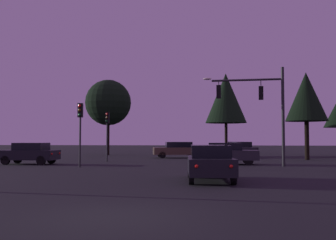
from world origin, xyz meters
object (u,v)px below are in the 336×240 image
(tree_behind_sign, at_px, (108,103))
(traffic_light_corner_right, at_px, (80,122))
(car_parked_lot, at_px, (177,149))
(tree_center_horizon, at_px, (306,97))
(car_crossing_left, at_px, (227,153))
(car_crossing_right, at_px, (30,153))
(car_far_lane, at_px, (240,149))
(traffic_signal_mast_arm, at_px, (260,101))
(tree_right_cluster, at_px, (226,98))
(traffic_light_corner_left, at_px, (107,126))
(car_nearside_lane, at_px, (210,162))

(tree_behind_sign, bearing_deg, traffic_light_corner_right, -79.51)
(car_parked_lot, xyz_separation_m, tree_center_horizon, (11.46, -2.30, 4.64))
(car_crossing_left, relative_size, car_crossing_right, 1.08)
(car_far_lane, relative_size, car_parked_lot, 0.94)
(traffic_signal_mast_arm, bearing_deg, traffic_light_corner_right, -167.79)
(tree_right_cluster, bearing_deg, car_crossing_right, -121.55)
(traffic_light_corner_left, relative_size, tree_center_horizon, 0.52)
(car_crossing_left, relative_size, car_far_lane, 0.96)
(tree_behind_sign, distance_m, tree_right_cluster, 14.86)
(traffic_light_corner_right, height_order, tree_center_horizon, tree_center_horizon)
(traffic_signal_mast_arm, bearing_deg, tree_center_horizon, 60.95)
(car_parked_lot, height_order, tree_center_horizon, tree_center_horizon)
(car_parked_lot, relative_size, tree_right_cluster, 0.48)
(traffic_light_corner_left, bearing_deg, car_far_lane, 41.35)
(traffic_light_corner_left, height_order, car_parked_lot, traffic_light_corner_left)
(car_crossing_right, bearing_deg, car_parked_lot, 49.43)
(car_far_lane, bearing_deg, car_parked_lot, -158.60)
(car_nearside_lane, xyz_separation_m, tree_behind_sign, (-11.89, 26.67, 5.11))
(traffic_light_corner_right, xyz_separation_m, tree_center_horizon, (16.31, 11.24, 2.55))
(traffic_light_corner_right, distance_m, car_nearside_lane, 11.25)
(tree_right_cluster, bearing_deg, tree_behind_sign, -154.07)
(car_crossing_right, bearing_deg, car_far_lane, 40.85)
(car_parked_lot, height_order, tree_behind_sign, tree_behind_sign)
(car_crossing_left, bearing_deg, car_crossing_right, -173.57)
(traffic_light_corner_left, relative_size, traffic_light_corner_right, 0.97)
(car_nearside_lane, height_order, car_far_lane, same)
(car_crossing_left, bearing_deg, traffic_signal_mast_arm, -36.87)
(car_crossing_right, distance_m, tree_right_cluster, 28.05)
(traffic_light_corner_right, height_order, car_crossing_right, traffic_light_corner_right)
(car_far_lane, distance_m, tree_behind_sign, 15.75)
(traffic_signal_mast_arm, height_order, tree_center_horizon, tree_center_horizon)
(car_nearside_lane, bearing_deg, tree_center_horizon, 66.64)
(car_nearside_lane, bearing_deg, traffic_signal_mast_arm, 72.19)
(car_crossing_left, height_order, car_crossing_right, same)
(traffic_signal_mast_arm, distance_m, car_crossing_right, 16.40)
(car_parked_lot, relative_size, tree_center_horizon, 0.63)
(car_crossing_left, bearing_deg, tree_right_cluster, 88.81)
(traffic_signal_mast_arm, height_order, car_crossing_right, traffic_signal_mast_arm)
(traffic_light_corner_right, relative_size, car_nearside_lane, 0.92)
(tree_behind_sign, xyz_separation_m, tree_right_cluster, (13.33, 6.48, 1.01))
(car_crossing_left, bearing_deg, car_parked_lot, 115.16)
(tree_right_cluster, bearing_deg, car_parked_lot, -111.67)
(car_crossing_left, xyz_separation_m, tree_behind_sign, (-12.88, 15.28, 5.11))
(traffic_light_corner_right, relative_size, tree_center_horizon, 0.53)
(tree_center_horizon, relative_size, tree_right_cluster, 0.76)
(tree_center_horizon, bearing_deg, car_far_lane, 139.21)
(car_far_lane, relative_size, tree_right_cluster, 0.45)
(car_nearside_lane, xyz_separation_m, car_crossing_left, (0.99, 11.39, 0.00))
(traffic_signal_mast_arm, height_order, traffic_light_corner_right, traffic_signal_mast_arm)
(traffic_signal_mast_arm, relative_size, car_nearside_lane, 1.48)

